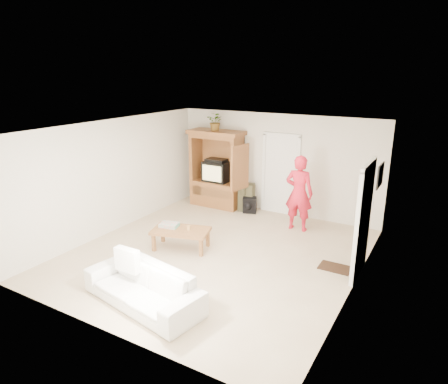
% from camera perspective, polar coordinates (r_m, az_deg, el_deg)
% --- Properties ---
extents(floor, '(6.00, 6.00, 0.00)m').
position_cam_1_polar(floor, '(8.36, -1.08, -8.78)').
color(floor, tan).
rests_on(floor, ground).
extents(ceiling, '(6.00, 6.00, 0.00)m').
position_cam_1_polar(ceiling, '(7.60, -1.19, 9.16)').
color(ceiling, white).
rests_on(ceiling, floor).
extents(wall_back, '(5.50, 0.00, 5.50)m').
position_cam_1_polar(wall_back, '(10.47, 7.43, 3.98)').
color(wall_back, silver).
rests_on(wall_back, floor).
extents(wall_front, '(5.50, 0.00, 5.50)m').
position_cam_1_polar(wall_front, '(5.70, -17.11, -8.00)').
color(wall_front, silver).
rests_on(wall_front, floor).
extents(wall_left, '(0.00, 6.00, 6.00)m').
position_cam_1_polar(wall_left, '(9.55, -15.40, 2.23)').
color(wall_left, silver).
rests_on(wall_left, floor).
extents(wall_right, '(0.00, 6.00, 6.00)m').
position_cam_1_polar(wall_right, '(6.94, 18.72, -3.62)').
color(wall_right, silver).
rests_on(wall_right, floor).
extents(armoire, '(1.82, 1.14, 2.10)m').
position_cam_1_polar(armoire, '(10.96, -0.96, 2.61)').
color(armoire, '#965B2E').
rests_on(armoire, floor).
extents(door_back, '(0.85, 0.05, 2.04)m').
position_cam_1_polar(door_back, '(10.46, 8.06, 2.35)').
color(door_back, white).
rests_on(door_back, floor).
extents(doorway_right, '(0.05, 0.90, 2.04)m').
position_cam_1_polar(doorway_right, '(7.59, 19.29, -4.15)').
color(doorway_right, black).
rests_on(doorway_right, floor).
extents(framed_picture, '(0.03, 0.60, 0.48)m').
position_cam_1_polar(framed_picture, '(8.66, 21.42, 2.21)').
color(framed_picture, black).
rests_on(framed_picture, wall_right).
extents(doormat, '(0.60, 0.40, 0.02)m').
position_cam_1_polar(doormat, '(8.07, 15.59, -10.37)').
color(doormat, '#382316').
rests_on(doormat, floor).
extents(plant, '(0.43, 0.37, 0.48)m').
position_cam_1_polar(plant, '(10.68, -1.19, 10.03)').
color(plant, '#4C7238').
rests_on(plant, armoire).
extents(man, '(0.67, 0.45, 1.80)m').
position_cam_1_polar(man, '(9.43, 10.66, -0.16)').
color(man, red).
rests_on(man, floor).
extents(sofa, '(2.24, 1.19, 0.62)m').
position_cam_1_polar(sofa, '(6.71, -11.50, -13.11)').
color(sofa, silver).
rests_on(sofa, floor).
extents(coffee_table, '(1.32, 0.95, 0.44)m').
position_cam_1_polar(coffee_table, '(8.47, -6.19, -5.68)').
color(coffee_table, brown).
rests_on(coffee_table, floor).
extents(towel, '(0.44, 0.36, 0.08)m').
position_cam_1_polar(towel, '(8.60, -7.83, -4.67)').
color(towel, '#F4515B').
rests_on(towel, coffee_table).
extents(candle, '(0.08, 0.08, 0.10)m').
position_cam_1_polar(candle, '(8.38, -5.10, -5.11)').
color(candle, tan).
rests_on(candle, coffee_table).
extents(backpack_black, '(0.40, 0.31, 0.43)m').
position_cam_1_polar(backpack_black, '(10.56, 3.69, -1.91)').
color(backpack_black, black).
rests_on(backpack_black, floor).
extents(backpack_olive, '(0.45, 0.36, 0.76)m').
position_cam_1_polar(backpack_olive, '(10.69, 3.23, -0.75)').
color(backpack_olive, '#47442B').
rests_on(backpack_olive, floor).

